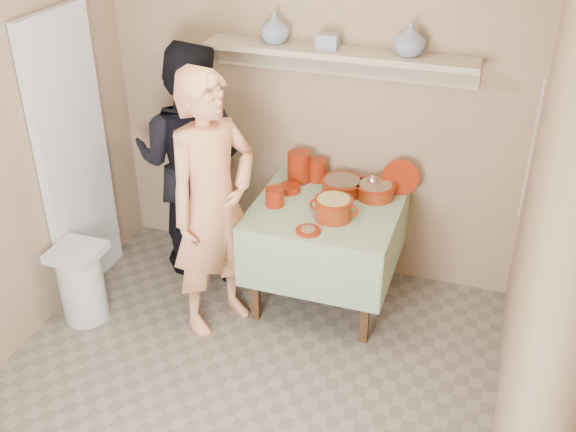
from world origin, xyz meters
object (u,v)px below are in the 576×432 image
at_px(person_cook, 213,206).
at_px(person_helper, 191,161).
at_px(trash_bin, 82,283).
at_px(cazuela_rice, 333,207).
at_px(serving_table, 327,221).

bearing_deg(person_cook, person_helper, 64.88).
relative_size(person_helper, trash_bin, 3.13).
height_order(person_helper, cazuela_rice, person_helper).
height_order(person_cook, person_helper, person_cook).
height_order(serving_table, cazuela_rice, cazuela_rice).
bearing_deg(person_helper, cazuela_rice, 161.00).
bearing_deg(serving_table, person_cook, -143.03).
distance_m(person_cook, cazuela_rice, 0.77).
xyz_separation_m(person_cook, person_helper, (-0.44, 0.59, -0.02)).
bearing_deg(serving_table, person_helper, 173.34).
xyz_separation_m(person_helper, serving_table, (1.06, -0.12, -0.23)).
relative_size(person_cook, trash_bin, 3.20).
xyz_separation_m(serving_table, cazuela_rice, (0.08, -0.15, 0.20)).
bearing_deg(cazuela_rice, person_helper, 166.44).
relative_size(person_helper, cazuela_rice, 5.31).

